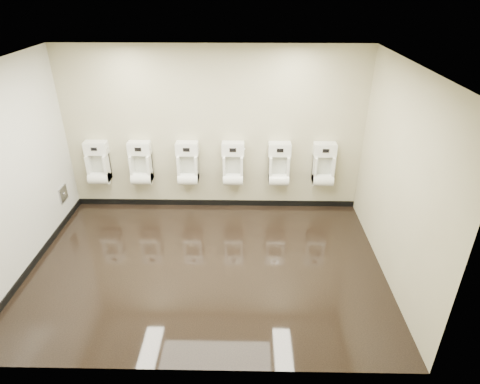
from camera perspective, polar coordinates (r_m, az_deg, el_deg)
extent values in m
cube|color=black|center=(5.90, -4.72, -10.34)|extent=(5.00, 3.50, 0.00)
cube|color=white|center=(4.70, -6.12, 17.44)|extent=(5.00, 3.50, 0.00)
cube|color=#B8B491|center=(6.75, -3.82, 8.54)|extent=(5.00, 0.02, 2.80)
cube|color=#B8B491|center=(3.67, -8.13, -10.25)|extent=(5.00, 0.02, 2.80)
cube|color=#B8B491|center=(5.96, -29.98, 1.89)|extent=(0.02, 3.50, 2.80)
cube|color=#B8B491|center=(5.47, 21.71, 1.60)|extent=(0.02, 3.50, 2.80)
cube|color=silver|center=(5.96, -29.94, 1.90)|extent=(0.01, 3.50, 2.80)
cube|color=black|center=(7.31, -3.49, -1.51)|extent=(5.00, 0.02, 0.10)
cube|color=black|center=(6.59, -27.08, -8.66)|extent=(0.02, 3.50, 0.10)
cube|color=#9E9EA3|center=(7.26, -23.85, -0.22)|extent=(0.03, 0.25, 0.25)
cylinder|color=silver|center=(7.26, -23.72, -0.22)|extent=(0.02, 0.04, 0.04)
cube|color=white|center=(7.31, -19.46, 3.31)|extent=(0.34, 0.25, 0.48)
cube|color=silver|center=(7.36, -19.31, 3.85)|extent=(0.25, 0.01, 0.36)
cylinder|color=white|center=(7.32, -19.40, 1.86)|extent=(0.34, 0.21, 0.21)
cube|color=white|center=(7.20, -19.81, 5.90)|extent=(0.38, 0.18, 0.21)
cube|color=black|center=(7.12, -20.08, 5.75)|extent=(0.09, 0.01, 0.05)
cube|color=silver|center=(7.12, -20.07, 5.76)|extent=(0.11, 0.01, 0.07)
cylinder|color=silver|center=(7.14, -18.34, 5.94)|extent=(0.01, 0.03, 0.03)
cube|color=white|center=(7.08, -13.86, 3.36)|extent=(0.34, 0.25, 0.48)
cube|color=silver|center=(7.14, -13.75, 3.92)|extent=(0.25, 0.01, 0.36)
cylinder|color=white|center=(7.10, -13.82, 1.87)|extent=(0.34, 0.21, 0.21)
cube|color=white|center=(6.98, -14.12, 6.03)|extent=(0.38, 0.18, 0.21)
cube|color=black|center=(6.89, -14.32, 5.88)|extent=(0.09, 0.01, 0.05)
cube|color=silver|center=(6.89, -14.32, 5.89)|extent=(0.11, 0.01, 0.07)
cylinder|color=silver|center=(6.93, -12.55, 6.06)|extent=(0.01, 0.03, 0.03)
cube|color=white|center=(6.92, -7.40, 3.38)|extent=(0.34, 0.25, 0.48)
cube|color=silver|center=(6.98, -7.33, 3.95)|extent=(0.25, 0.01, 0.36)
cylinder|color=white|center=(6.94, -7.38, 1.85)|extent=(0.34, 0.21, 0.21)
cube|color=white|center=(6.81, -7.54, 6.12)|extent=(0.38, 0.18, 0.21)
cube|color=black|center=(6.72, -7.66, 5.97)|extent=(0.09, 0.01, 0.05)
cube|color=silver|center=(6.72, -7.66, 5.98)|extent=(0.11, 0.01, 0.07)
cylinder|color=silver|center=(6.79, -5.91, 6.13)|extent=(0.01, 0.03, 0.03)
cube|color=white|center=(6.85, -0.99, 3.35)|extent=(0.34, 0.25, 0.48)
cube|color=silver|center=(6.91, -0.97, 3.93)|extent=(0.25, 0.01, 0.36)
cylinder|color=white|center=(6.87, -0.99, 1.81)|extent=(0.34, 0.21, 0.21)
cube|color=white|center=(6.74, -1.00, 6.12)|extent=(0.38, 0.18, 0.21)
cube|color=black|center=(6.65, -1.03, 5.97)|extent=(0.09, 0.01, 0.05)
cube|color=silver|center=(6.65, -1.03, 5.98)|extent=(0.11, 0.01, 0.07)
cylinder|color=silver|center=(6.74, 0.66, 6.11)|extent=(0.01, 0.03, 0.03)
cube|color=white|center=(6.87, 5.55, 3.28)|extent=(0.34, 0.25, 0.48)
cube|color=silver|center=(6.92, 5.52, 3.86)|extent=(0.25, 0.01, 0.36)
cylinder|color=white|center=(6.88, 5.52, 1.75)|extent=(0.34, 0.21, 0.21)
cube|color=white|center=(6.76, 5.67, 6.05)|extent=(0.38, 0.18, 0.21)
cube|color=black|center=(6.67, 5.73, 5.90)|extent=(0.09, 0.01, 0.05)
cube|color=silver|center=(6.67, 5.73, 5.91)|extent=(0.11, 0.01, 0.07)
cylinder|color=silver|center=(6.78, 7.31, 6.02)|extent=(0.01, 0.03, 0.03)
cube|color=white|center=(6.97, 11.75, 3.18)|extent=(0.34, 0.25, 0.48)
cube|color=silver|center=(7.02, 11.68, 3.75)|extent=(0.25, 0.01, 0.36)
cylinder|color=white|center=(6.98, 11.70, 1.67)|extent=(0.34, 0.21, 0.21)
cube|color=white|center=(6.86, 11.98, 5.90)|extent=(0.38, 0.18, 0.21)
cube|color=black|center=(6.77, 12.14, 5.75)|extent=(0.09, 0.01, 0.05)
cube|color=silver|center=(6.77, 12.13, 5.76)|extent=(0.11, 0.01, 0.07)
cylinder|color=silver|center=(6.90, 13.58, 5.85)|extent=(0.01, 0.03, 0.03)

